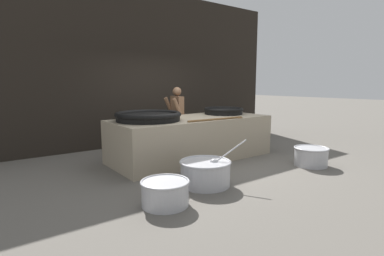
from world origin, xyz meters
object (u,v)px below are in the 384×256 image
Objects in this scene: cook at (177,116)px; prep_bowl_meat at (311,156)px; giant_wok_far at (223,111)px; giant_wok_near at (148,116)px; prep_bowl_vegetables at (205,172)px; prep_bowl_extra at (165,192)px.

prep_bowl_meat is (1.32, -2.93, -0.64)m from cook.
giant_wok_far is 1.42× the size of prep_bowl_meat.
giant_wok_near is 1.31× the size of prep_bowl_vegetables.
giant_wok_far is 2.77m from prep_bowl_vegetables.
prep_bowl_vegetables is 1.51× the size of prep_bowl_meat.
prep_bowl_extra is (-0.96, -0.31, -0.03)m from prep_bowl_vegetables.
giant_wok_near is 1.57m from cook.
cook is (1.28, 0.88, -0.15)m from giant_wok_near.
giant_wok_near is at bearing 67.33° from prep_bowl_extra.
giant_wok_far reaches higher than prep_bowl_meat.
giant_wok_near reaches higher than prep_bowl_meat.
prep_bowl_vegetables is 2.51m from prep_bowl_meat.
prep_bowl_extra is (-2.12, -2.89, -0.66)m from cook.
cook reaches higher than giant_wok_far.
prep_bowl_meat is at bearing -38.08° from giant_wok_near.
giant_wok_near is 1.86m from prep_bowl_vegetables.
prep_bowl_meat is (2.61, -2.04, -0.80)m from giant_wok_near.
giant_wok_near is at bearing 94.30° from prep_bowl_vegetables.
giant_wok_far is 3.70m from prep_bowl_extra.
cook is 2.31× the size of prep_bowl_meat.
giant_wok_far is 2.31m from prep_bowl_meat.
giant_wok_far is at bearing 102.91° from prep_bowl_meat.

